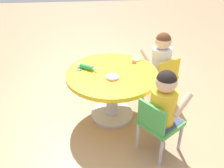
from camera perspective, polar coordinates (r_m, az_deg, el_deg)
ground_plane at (r=2.66m, az=-0.00°, el=-7.11°), size 10.00×10.00×0.00m
craft_table at (r=2.43m, az=-0.00°, el=0.11°), size 0.89×0.89×0.52m
child_chair_left at (r=2.12m, az=10.56°, el=-8.91°), size 0.42×0.42×0.54m
seated_child_left at (r=2.01m, az=11.92°, el=-3.48°), size 0.42×0.44×0.51m
child_chair_right at (r=2.79m, az=11.32°, el=1.85°), size 0.40×0.40×0.54m
seated_child_right at (r=2.71m, az=11.26°, el=6.36°), size 0.43×0.39×0.51m
rolling_pin at (r=2.43m, az=-5.83°, el=3.92°), size 0.15×0.20×0.05m
craft_scissors at (r=2.50m, az=-6.59°, el=4.16°), size 0.14×0.12×0.01m
playdough_blob_0 at (r=2.27m, az=0.11°, el=1.58°), size 0.12×0.12×0.02m
playdough_blob_1 at (r=2.62m, az=5.60°, el=5.75°), size 0.10×0.10×0.01m
cookie_cutter_0 at (r=2.44m, az=-7.49°, el=3.46°), size 0.06×0.06×0.01m
cookie_cutter_1 at (r=2.55m, az=5.09°, el=4.89°), size 0.05×0.05×0.01m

